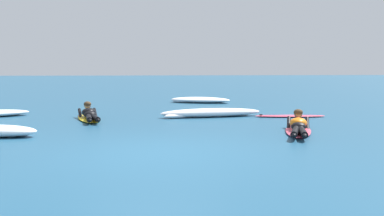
% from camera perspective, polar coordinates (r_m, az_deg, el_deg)
% --- Properties ---
extents(ground_plane, '(120.00, 120.00, 0.00)m').
position_cam_1_polar(ground_plane, '(18.02, -5.13, 0.40)').
color(ground_plane, navy).
extents(surfer_near, '(1.28, 2.74, 0.54)m').
position_cam_1_polar(surfer_near, '(10.71, 13.31, -2.32)').
color(surfer_near, '#E54C66').
rests_on(surfer_near, ground).
extents(surfer_far, '(1.08, 2.68, 0.53)m').
position_cam_1_polar(surfer_far, '(13.23, -12.87, -0.90)').
color(surfer_far, yellow).
rests_on(surfer_far, ground).
extents(drifting_surfboard, '(2.16, 0.65, 0.16)m').
position_cam_1_polar(drifting_surfboard, '(13.93, 12.23, -0.98)').
color(drifting_surfboard, '#E54C66').
rests_on(drifting_surfboard, ground).
extents(whitewater_mid_left, '(2.73, 1.82, 0.24)m').
position_cam_1_polar(whitewater_mid_left, '(19.00, 1.06, 1.01)').
color(whitewater_mid_left, white).
rests_on(whitewater_mid_left, ground).
extents(whitewater_mid_right, '(3.18, 1.13, 0.26)m').
position_cam_1_polar(whitewater_mid_right, '(13.65, 2.46, -0.62)').
color(whitewater_mid_right, white).
rests_on(whitewater_mid_right, ground).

